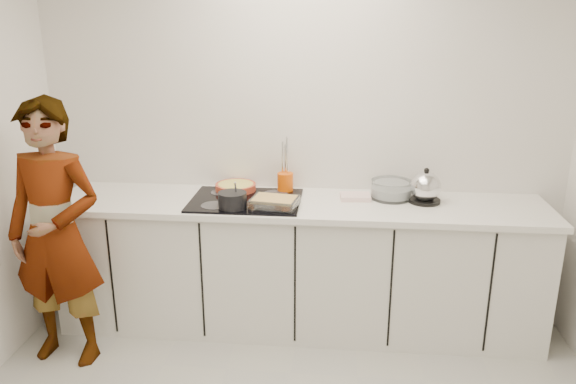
# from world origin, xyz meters

# --- Properties ---
(wall_back) EXTENTS (3.60, 0.00, 2.60)m
(wall_back) POSITION_xyz_m (0.00, 1.60, 1.30)
(wall_back) COLOR white
(wall_back) RESTS_ON ground
(base_cabinets) EXTENTS (3.20, 0.58, 0.87)m
(base_cabinets) POSITION_xyz_m (0.00, 1.28, 0.43)
(base_cabinets) COLOR silver
(base_cabinets) RESTS_ON floor
(countertop) EXTENTS (3.24, 0.64, 0.04)m
(countertop) POSITION_xyz_m (0.00, 1.28, 0.89)
(countertop) COLOR white
(countertop) RESTS_ON base_cabinets
(hob) EXTENTS (0.72, 0.54, 0.01)m
(hob) POSITION_xyz_m (-0.35, 1.26, 0.92)
(hob) COLOR black
(hob) RESTS_ON countertop
(tart_dish) EXTENTS (0.36, 0.36, 0.05)m
(tart_dish) POSITION_xyz_m (-0.45, 1.46, 0.95)
(tart_dish) COLOR #BA4128
(tart_dish) RESTS_ON hob
(saucepan) EXTENTS (0.21, 0.21, 0.17)m
(saucepan) POSITION_xyz_m (-0.40, 1.09, 0.97)
(saucepan) COLOR black
(saucepan) RESTS_ON hob
(baking_dish) EXTENTS (0.32, 0.26, 0.06)m
(baking_dish) POSITION_xyz_m (-0.14, 1.14, 0.96)
(baking_dish) COLOR silver
(baking_dish) RESTS_ON hob
(mixing_bowl) EXTENTS (0.30, 0.30, 0.12)m
(mixing_bowl) POSITION_xyz_m (0.61, 1.42, 0.97)
(mixing_bowl) COLOR silver
(mixing_bowl) RESTS_ON countertop
(tea_towel) EXTENTS (0.21, 0.16, 0.03)m
(tea_towel) POSITION_xyz_m (0.37, 1.38, 0.93)
(tea_towel) COLOR white
(tea_towel) RESTS_ON countertop
(kettle) EXTENTS (0.24, 0.24, 0.23)m
(kettle) POSITION_xyz_m (0.82, 1.35, 1.01)
(kettle) COLOR black
(kettle) RESTS_ON countertop
(utensil_crock) EXTENTS (0.14, 0.14, 0.14)m
(utensil_crock) POSITION_xyz_m (-0.11, 1.48, 0.98)
(utensil_crock) COLOR #EA5505
(utensil_crock) RESTS_ON countertop
(cook) EXTENTS (0.64, 0.45, 1.65)m
(cook) POSITION_xyz_m (-1.42, 0.77, 0.83)
(cook) COLOR silver
(cook) RESTS_ON floor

